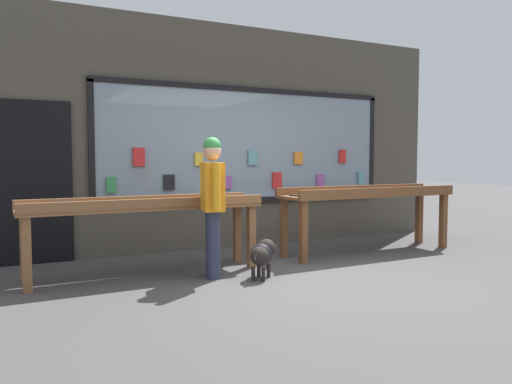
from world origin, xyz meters
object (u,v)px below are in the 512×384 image
at_px(display_table_left, 146,212).
at_px(small_dog, 262,254).
at_px(person_browsing, 212,197).
at_px(display_table_right, 368,199).

xyz_separation_m(display_table_left, small_dog, (1.14, -0.75, -0.45)).
relative_size(display_table_left, small_dog, 6.09).
bearing_deg(person_browsing, display_table_left, 66.83).
height_order(person_browsing, small_dog, person_browsing).
distance_m(display_table_left, small_dog, 1.43).
bearing_deg(person_browsing, display_table_right, -67.71).
relative_size(display_table_left, person_browsing, 1.73).
bearing_deg(display_table_left, display_table_right, 0.03).
xyz_separation_m(person_browsing, small_dog, (0.49, -0.29, -0.64)).
bearing_deg(person_browsing, small_dog, -108.20).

